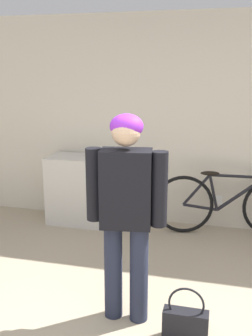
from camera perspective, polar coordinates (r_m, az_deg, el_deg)
The scene contains 6 objects.
wall_back at distance 4.91m, azimuth 7.51°, elevation 6.55°, with size 8.00×0.07×2.60m.
side_shelf at distance 5.06m, azimuth -5.71°, elevation -3.21°, with size 0.96×0.49×0.87m.
person at distance 2.95m, azimuth 0.01°, elevation -5.11°, with size 0.62×0.27×1.63m.
bicycle at distance 4.84m, azimuth 14.57°, elevation -5.07°, with size 1.76×0.46×0.79m.
banana at distance 4.95m, azimuth -4.38°, elevation 1.85°, with size 0.31×0.08×0.03m.
handbag at distance 3.11m, azimuth 8.62°, elevation -21.41°, with size 0.33×0.11×0.43m.
Camera 1 is at (0.56, -1.86, 1.94)m, focal length 42.00 mm.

